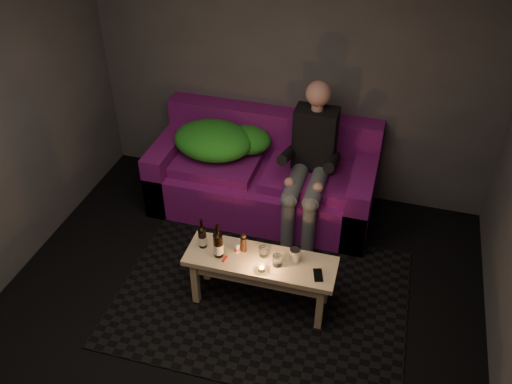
% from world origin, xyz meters
% --- Properties ---
extents(floor, '(4.50, 4.50, 0.00)m').
position_xyz_m(floor, '(0.00, 0.00, 0.00)').
color(floor, black).
rests_on(floor, ground).
extents(room, '(4.50, 4.50, 4.50)m').
position_xyz_m(room, '(0.00, 0.47, 1.64)').
color(room, silver).
rests_on(room, ground).
extents(rug, '(2.45, 1.80, 0.01)m').
position_xyz_m(rug, '(0.18, 0.57, 0.01)').
color(rug, black).
rests_on(rug, floor).
extents(sofa, '(2.17, 0.98, 0.93)m').
position_xyz_m(sofa, '(-0.15, 1.82, 0.34)').
color(sofa, '#680D55').
rests_on(sofa, floor).
extents(green_blanket, '(0.95, 0.65, 0.33)m').
position_xyz_m(green_blanket, '(-0.61, 1.81, 0.70)').
color(green_blanket, '#31951B').
rests_on(green_blanket, sofa).
extents(person, '(0.39, 0.90, 1.45)m').
position_xyz_m(person, '(0.33, 1.65, 0.75)').
color(person, black).
rests_on(person, sofa).
extents(coffee_table, '(1.21, 0.40, 0.49)m').
position_xyz_m(coffee_table, '(0.18, 0.52, 0.41)').
color(coffee_table, '#F0BD8C').
rests_on(coffee_table, rug).
extents(beer_bottle_a, '(0.07, 0.07, 0.27)m').
position_xyz_m(beer_bottle_a, '(-0.31, 0.54, 0.60)').
color(beer_bottle_a, black).
rests_on(beer_bottle_a, coffee_table).
extents(beer_bottle_b, '(0.08, 0.08, 0.31)m').
position_xyz_m(beer_bottle_b, '(-0.16, 0.48, 0.61)').
color(beer_bottle_b, black).
rests_on(beer_bottle_b, coffee_table).
extents(salt_shaker, '(0.05, 0.05, 0.08)m').
position_xyz_m(salt_shaker, '(-0.03, 0.55, 0.54)').
color(salt_shaker, silver).
rests_on(salt_shaker, coffee_table).
extents(pepper_mill, '(0.05, 0.05, 0.13)m').
position_xyz_m(pepper_mill, '(0.02, 0.58, 0.56)').
color(pepper_mill, black).
rests_on(pepper_mill, coffee_table).
extents(tumbler_back, '(0.09, 0.09, 0.09)m').
position_xyz_m(tumbler_back, '(0.19, 0.58, 0.54)').
color(tumbler_back, white).
rests_on(tumbler_back, coffee_table).
extents(tealight, '(0.06, 0.06, 0.04)m').
position_xyz_m(tealight, '(0.22, 0.41, 0.52)').
color(tealight, white).
rests_on(tealight, coffee_table).
extents(tumbler_front, '(0.10, 0.10, 0.10)m').
position_xyz_m(tumbler_front, '(0.32, 0.50, 0.54)').
color(tumbler_front, white).
rests_on(tumbler_front, coffee_table).
extents(steel_cup, '(0.11, 0.11, 0.12)m').
position_xyz_m(steel_cup, '(0.44, 0.59, 0.55)').
color(steel_cup, silver).
rests_on(steel_cup, coffee_table).
extents(smartphone, '(0.10, 0.15, 0.01)m').
position_xyz_m(smartphone, '(0.65, 0.48, 0.50)').
color(smartphone, black).
rests_on(smartphone, coffee_table).
extents(red_lighter, '(0.03, 0.07, 0.01)m').
position_xyz_m(red_lighter, '(-0.09, 0.44, 0.50)').
color(red_lighter, red).
rests_on(red_lighter, coffee_table).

